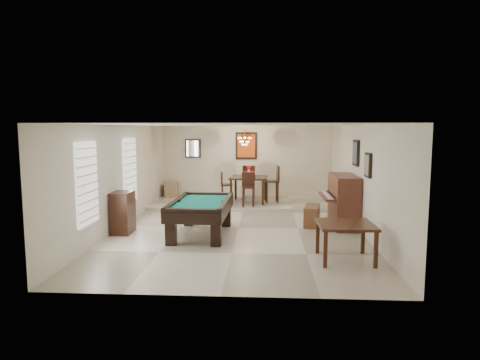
# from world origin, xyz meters

# --- Properties ---
(ground_plane) EXTENTS (6.00, 9.00, 0.02)m
(ground_plane) POSITION_xyz_m (0.00, 0.00, -0.01)
(ground_plane) COLOR beige
(wall_back) EXTENTS (6.00, 0.04, 2.60)m
(wall_back) POSITION_xyz_m (0.00, 4.50, 1.30)
(wall_back) COLOR silver
(wall_back) RESTS_ON ground_plane
(wall_front) EXTENTS (6.00, 0.04, 2.60)m
(wall_front) POSITION_xyz_m (0.00, -4.50, 1.30)
(wall_front) COLOR silver
(wall_front) RESTS_ON ground_plane
(wall_left) EXTENTS (0.04, 9.00, 2.60)m
(wall_left) POSITION_xyz_m (-3.00, 0.00, 1.30)
(wall_left) COLOR silver
(wall_left) RESTS_ON ground_plane
(wall_right) EXTENTS (0.04, 9.00, 2.60)m
(wall_right) POSITION_xyz_m (3.00, 0.00, 1.30)
(wall_right) COLOR silver
(wall_right) RESTS_ON ground_plane
(ceiling) EXTENTS (6.00, 9.00, 0.04)m
(ceiling) POSITION_xyz_m (0.00, 0.00, 2.60)
(ceiling) COLOR white
(ceiling) RESTS_ON wall_back
(dining_step) EXTENTS (6.00, 2.50, 0.12)m
(dining_step) POSITION_xyz_m (0.00, 3.25, 0.06)
(dining_step) COLOR beige
(dining_step) RESTS_ON ground_plane
(window_left_front) EXTENTS (0.06, 1.00, 1.70)m
(window_left_front) POSITION_xyz_m (-2.97, -2.20, 1.40)
(window_left_front) COLOR white
(window_left_front) RESTS_ON wall_left
(window_left_rear) EXTENTS (0.06, 1.00, 1.70)m
(window_left_rear) POSITION_xyz_m (-2.97, 0.60, 1.40)
(window_left_rear) COLOR white
(window_left_rear) RESTS_ON wall_left
(pool_table) EXTENTS (1.35, 2.41, 0.79)m
(pool_table) POSITION_xyz_m (-0.85, -0.78, 0.40)
(pool_table) COLOR black
(pool_table) RESTS_ON ground_plane
(square_table) EXTENTS (1.08, 1.08, 0.72)m
(square_table) POSITION_xyz_m (2.20, -2.58, 0.36)
(square_table) COLOR #33180C
(square_table) RESTS_ON ground_plane
(upright_piano) EXTENTS (0.89, 1.59, 1.33)m
(upright_piano) POSITION_xyz_m (2.53, 0.33, 0.66)
(upright_piano) COLOR #5C2C1E
(upright_piano) RESTS_ON ground_plane
(piano_bench) EXTENTS (0.52, 0.98, 0.51)m
(piano_bench) POSITION_xyz_m (1.89, 0.37, 0.26)
(piano_bench) COLOR brown
(piano_bench) RESTS_ON ground_plane
(apothecary_chest) EXTENTS (0.45, 0.67, 1.01)m
(apothecary_chest) POSITION_xyz_m (-2.76, -0.73, 0.50)
(apothecary_chest) COLOR black
(apothecary_chest) RESTS_ON ground_plane
(dining_table) EXTENTS (1.24, 1.24, 0.96)m
(dining_table) POSITION_xyz_m (0.14, 3.08, 0.60)
(dining_table) COLOR black
(dining_table) RESTS_ON dining_step
(flower_vase) EXTENTS (0.17, 0.17, 0.26)m
(flower_vase) POSITION_xyz_m (0.14, 3.08, 1.21)
(flower_vase) COLOR red
(flower_vase) RESTS_ON dining_table
(dining_chair_south) EXTENTS (0.41, 0.41, 1.05)m
(dining_chair_south) POSITION_xyz_m (0.16, 2.29, 0.64)
(dining_chair_south) COLOR black
(dining_chair_south) RESTS_ON dining_step
(dining_chair_north) EXTENTS (0.43, 0.43, 1.15)m
(dining_chair_north) POSITION_xyz_m (0.12, 3.86, 0.69)
(dining_chair_north) COLOR black
(dining_chair_north) RESTS_ON dining_step
(dining_chair_west) EXTENTS (0.41, 0.41, 0.98)m
(dining_chair_west) POSITION_xyz_m (-0.57, 3.06, 0.61)
(dining_chair_west) COLOR black
(dining_chair_west) RESTS_ON dining_step
(dining_chair_east) EXTENTS (0.48, 0.48, 1.18)m
(dining_chair_east) POSITION_xyz_m (0.89, 3.13, 0.71)
(dining_chair_east) COLOR black
(dining_chair_east) RESTS_ON dining_step
(corner_bench) EXTENTS (0.51, 0.60, 0.49)m
(corner_bench) POSITION_xyz_m (-2.64, 4.12, 0.37)
(corner_bench) COLOR #9F7656
(corner_bench) RESTS_ON dining_step
(chandelier) EXTENTS (0.44, 0.44, 0.60)m
(chandelier) POSITION_xyz_m (0.00, 3.20, 2.20)
(chandelier) COLOR #FFE5B2
(chandelier) RESTS_ON ceiling
(back_painting) EXTENTS (0.75, 0.06, 0.95)m
(back_painting) POSITION_xyz_m (0.00, 4.46, 1.90)
(back_painting) COLOR #D84C14
(back_painting) RESTS_ON wall_back
(back_mirror) EXTENTS (0.55, 0.06, 0.65)m
(back_mirror) POSITION_xyz_m (-1.90, 4.46, 1.80)
(back_mirror) COLOR white
(back_mirror) RESTS_ON wall_back
(right_picture_upper) EXTENTS (0.06, 0.55, 0.65)m
(right_picture_upper) POSITION_xyz_m (2.96, 0.30, 1.90)
(right_picture_upper) COLOR slate
(right_picture_upper) RESTS_ON wall_right
(right_picture_lower) EXTENTS (0.06, 0.45, 0.55)m
(right_picture_lower) POSITION_xyz_m (2.96, -1.00, 1.70)
(right_picture_lower) COLOR gray
(right_picture_lower) RESTS_ON wall_right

